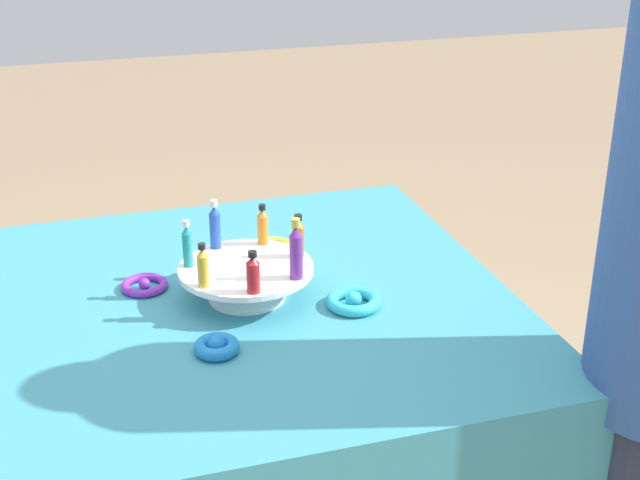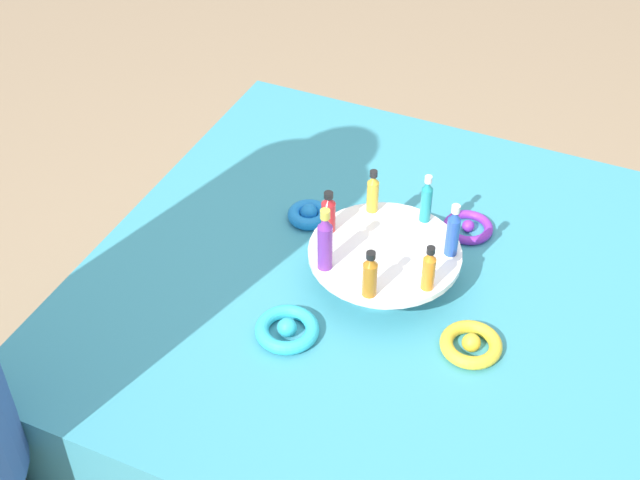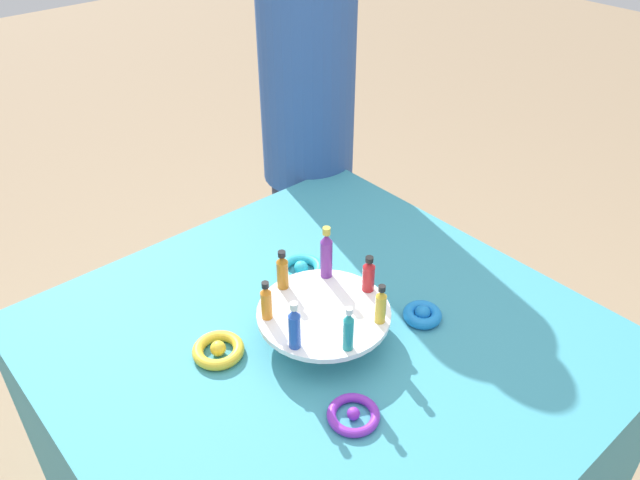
{
  "view_description": "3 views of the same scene",
  "coord_description": "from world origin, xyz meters",
  "px_view_note": "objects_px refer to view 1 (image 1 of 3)",
  "views": [
    {
      "loc": [
        1.63,
        -0.34,
        1.64
      ],
      "look_at": [
        0.1,
        0.13,
        0.93
      ],
      "focal_mm": 50.0,
      "sensor_mm": 36.0,
      "label": 1
    },
    {
      "loc": [
        -0.39,
        1.16,
        1.92
      ],
      "look_at": [
        0.08,
        0.11,
        0.93
      ],
      "focal_mm": 50.0,
      "sensor_mm": 36.0,
      "label": 2
    },
    {
      "loc": [
        -0.65,
        -0.73,
        1.71
      ],
      "look_at": [
        0.09,
        0.11,
        0.93
      ],
      "focal_mm": 35.0,
      "sensor_mm": 36.0,
      "label": 3
    }
  ],
  "objects_px": {
    "bottle_purple": "(296,251)",
    "bottle_blue": "(215,226)",
    "ribbon_bow_gold": "(271,248)",
    "bottle_teal": "(187,245)",
    "bottle_amber": "(298,237)",
    "bottle_orange": "(263,226)",
    "bottle_gold": "(203,267)",
    "bottle_red": "(253,274)",
    "ribbon_bow_teal": "(354,301)",
    "display_stand": "(246,276)",
    "ribbon_bow_blue": "(217,346)",
    "ribbon_bow_purple": "(145,285)"
  },
  "relations": [
    {
      "from": "bottle_purple",
      "to": "bottle_blue",
      "type": "relative_size",
      "value": 1.17
    },
    {
      "from": "bottle_blue",
      "to": "ribbon_bow_gold",
      "type": "bearing_deg",
      "value": 121.85
    },
    {
      "from": "bottle_teal",
      "to": "ribbon_bow_gold",
      "type": "distance_m",
      "value": 0.29
    },
    {
      "from": "bottle_amber",
      "to": "bottle_teal",
      "type": "relative_size",
      "value": 0.93
    },
    {
      "from": "bottle_orange",
      "to": "bottle_gold",
      "type": "bearing_deg",
      "value": -43.92
    },
    {
      "from": "bottle_red",
      "to": "ribbon_bow_teal",
      "type": "distance_m",
      "value": 0.23
    },
    {
      "from": "bottle_purple",
      "to": "bottle_gold",
      "type": "xyz_separation_m",
      "value": [
        -0.02,
        -0.18,
        -0.02
      ]
    },
    {
      "from": "display_stand",
      "to": "ribbon_bow_blue",
      "type": "bearing_deg",
      "value": -27.17
    },
    {
      "from": "display_stand",
      "to": "bottle_orange",
      "type": "relative_size",
      "value": 3.09
    },
    {
      "from": "ribbon_bow_blue",
      "to": "ribbon_bow_gold",
      "type": "relative_size",
      "value": 0.8
    },
    {
      "from": "ribbon_bow_teal",
      "to": "ribbon_bow_gold",
      "type": "xyz_separation_m",
      "value": [
        -0.3,
        -0.1,
        -0.0
      ]
    },
    {
      "from": "bottle_red",
      "to": "bottle_purple",
      "type": "xyz_separation_m",
      "value": [
        -0.04,
        0.1,
        0.02
      ]
    },
    {
      "from": "ribbon_bow_gold",
      "to": "display_stand",
      "type": "bearing_deg",
      "value": -27.17
    },
    {
      "from": "display_stand",
      "to": "ribbon_bow_purple",
      "type": "distance_m",
      "value": 0.23
    },
    {
      "from": "bottle_blue",
      "to": "ribbon_bow_teal",
      "type": "relative_size",
      "value": 0.97
    },
    {
      "from": "bottle_teal",
      "to": "display_stand",
      "type": "bearing_deg",
      "value": 71.79
    },
    {
      "from": "display_stand",
      "to": "ribbon_bow_teal",
      "type": "bearing_deg",
      "value": 62.83
    },
    {
      "from": "bottle_red",
      "to": "ribbon_bow_purple",
      "type": "bearing_deg",
      "value": -139.37
    },
    {
      "from": "bottle_blue",
      "to": "ribbon_bow_blue",
      "type": "relative_size",
      "value": 1.27
    },
    {
      "from": "bottle_purple",
      "to": "bottle_blue",
      "type": "height_order",
      "value": "bottle_purple"
    },
    {
      "from": "display_stand",
      "to": "ribbon_bow_purple",
      "type": "bearing_deg",
      "value": -117.17
    },
    {
      "from": "bottle_gold",
      "to": "display_stand",
      "type": "bearing_deg",
      "value": 123.22
    },
    {
      "from": "bottle_orange",
      "to": "ribbon_bow_gold",
      "type": "bearing_deg",
      "value": 157.12
    },
    {
      "from": "bottle_blue",
      "to": "bottle_gold",
      "type": "height_order",
      "value": "bottle_blue"
    },
    {
      "from": "bottle_red",
      "to": "ribbon_bow_blue",
      "type": "height_order",
      "value": "bottle_red"
    },
    {
      "from": "ribbon_bow_purple",
      "to": "ribbon_bow_teal",
      "type": "xyz_separation_m",
      "value": [
        0.21,
        0.4,
        0.0
      ]
    },
    {
      "from": "bottle_red",
      "to": "bottle_teal",
      "type": "relative_size",
      "value": 0.85
    },
    {
      "from": "ribbon_bow_purple",
      "to": "ribbon_bow_gold",
      "type": "bearing_deg",
      "value": 107.83
    },
    {
      "from": "display_stand",
      "to": "bottle_red",
      "type": "relative_size",
      "value": 3.24
    },
    {
      "from": "ribbon_bow_purple",
      "to": "bottle_red",
      "type": "bearing_deg",
      "value": 40.63
    },
    {
      "from": "bottle_purple",
      "to": "ribbon_bow_purple",
      "type": "bearing_deg",
      "value": -122.92
    },
    {
      "from": "bottle_amber",
      "to": "bottle_gold",
      "type": "height_order",
      "value": "bottle_amber"
    },
    {
      "from": "display_stand",
      "to": "bottle_red",
      "type": "xyz_separation_m",
      "value": [
        0.12,
        -0.01,
        0.06
      ]
    },
    {
      "from": "bottle_red",
      "to": "bottle_orange",
      "type": "bearing_deg",
      "value": 161.79
    },
    {
      "from": "ribbon_bow_purple",
      "to": "ribbon_bow_blue",
      "type": "bearing_deg",
      "value": 17.83
    },
    {
      "from": "display_stand",
      "to": "bottle_blue",
      "type": "relative_size",
      "value": 2.57
    },
    {
      "from": "ribbon_bow_blue",
      "to": "ribbon_bow_teal",
      "type": "xyz_separation_m",
      "value": [
        -0.1,
        0.3,
        -0.0
      ]
    },
    {
      "from": "display_stand",
      "to": "bottle_red",
      "type": "distance_m",
      "value": 0.13
    },
    {
      "from": "bottle_gold",
      "to": "bottle_orange",
      "type": "bearing_deg",
      "value": 136.08
    },
    {
      "from": "bottle_red",
      "to": "display_stand",
      "type": "bearing_deg",
      "value": 174.65
    },
    {
      "from": "bottle_gold",
      "to": "ribbon_bow_teal",
      "type": "relative_size",
      "value": 0.81
    },
    {
      "from": "bottle_purple",
      "to": "ribbon_bow_gold",
      "type": "xyz_separation_m",
      "value": [
        -0.28,
        0.02,
        -0.12
      ]
    },
    {
      "from": "bottle_gold",
      "to": "ribbon_bow_blue",
      "type": "distance_m",
      "value": 0.17
    },
    {
      "from": "ribbon_bow_teal",
      "to": "display_stand",
      "type": "bearing_deg",
      "value": -117.17
    },
    {
      "from": "bottle_amber",
      "to": "ribbon_bow_teal",
      "type": "xyz_separation_m",
      "value": [
        0.12,
        0.08,
        -0.1
      ]
    },
    {
      "from": "ribbon_bow_blue",
      "to": "bottle_purple",
      "type": "bearing_deg",
      "value": 122.17
    },
    {
      "from": "bottle_purple",
      "to": "bottle_amber",
      "type": "bearing_deg",
      "value": 161.79
    },
    {
      "from": "bottle_purple",
      "to": "bottle_amber",
      "type": "height_order",
      "value": "bottle_purple"
    },
    {
      "from": "bottle_blue",
      "to": "ribbon_bow_blue",
      "type": "bearing_deg",
      "value": -11.21
    },
    {
      "from": "bottle_gold",
      "to": "ribbon_bow_teal",
      "type": "bearing_deg",
      "value": 82.76
    }
  ]
}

